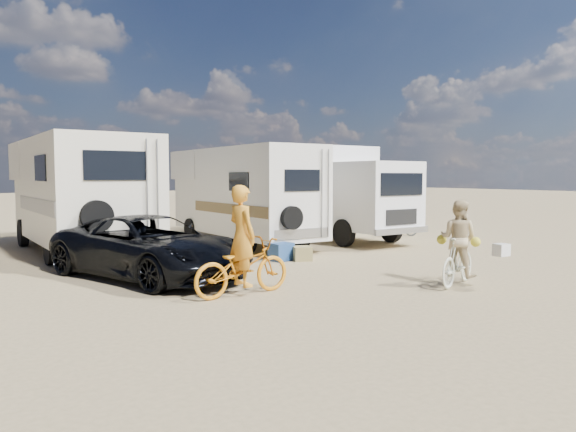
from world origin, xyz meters
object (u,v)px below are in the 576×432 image
dark_suv (150,247)px  bike_woman (458,261)px  box_truck (327,193)px  rider_woman (458,247)px  bike_man (242,267)px  cooler (281,252)px  bike_parked (399,225)px  crate (302,253)px  rv_left (79,196)px  rv_main (242,196)px  rider_man (242,245)px

dark_suv → bike_woman: size_ratio=2.96×
box_truck → rider_woman: box_truck is taller
bike_man → cooler: 4.23m
bike_parked → bike_man: bearing=138.5°
box_truck → cooler: 5.65m
bike_man → crate: bike_man is taller
dark_suv → rv_left: bearing=74.9°
bike_man → bike_parked: bearing=-64.4°
box_truck → bike_parked: size_ratio=4.69×
bike_man → crate: 4.37m
rv_main → box_truck: (3.30, -0.19, 0.06)m
bike_woman → cooler: bike_woman is taller
bike_man → rider_woman: rider_woman is taller
bike_woman → rider_man: 4.45m
rv_left → cooler: 6.42m
dark_suv → crate: bearing=-16.2°
bike_woman → rv_left: bearing=9.1°
crate → cooler: bearing=150.2°
box_truck → dark_suv: 8.90m
rv_left → rider_man: bearing=-82.5°
rv_main → rider_man: 7.89m
box_truck → bike_man: 9.74m
rider_man → rider_woman: (4.17, -1.47, -0.16)m
rv_left → box_truck: (8.26, -1.02, -0.02)m
rv_left → cooler: size_ratio=12.42×
rider_woman → crate: size_ratio=3.36×
rider_man → rider_woman: size_ratio=1.20×
bike_woman → cooler: size_ratio=2.84×
dark_suv → box_truck: bearing=8.1°
rv_left → rv_main: bearing=-12.3°
crate → rider_woman: bearing=-77.9°
bike_woman → crate: bearing=-9.8°
rider_woman → rv_main: bearing=-17.6°
bike_woman → bike_parked: bike_woman is taller
rv_main → bike_parked: 6.07m
rv_main → bike_woman: rv_main is taller
box_truck → crate: (-3.61, -3.91, -1.43)m
box_truck → dark_suv: box_truck is taller
rv_main → dark_suv: 6.34m
bike_parked → box_truck: bearing=85.3°
rider_man → rider_woman: rider_man is taller
rv_main → bike_man: bearing=-118.3°
rider_man → crate: bearing=-54.2°
bike_woman → rider_woman: 0.29m
rv_main → bike_woman: bearing=-87.3°
bike_woman → rider_man: rider_man is taller
cooler → bike_woman: bearing=-85.7°
cooler → bike_man: bearing=-143.3°
rider_woman → dark_suv: bearing=29.5°
crate → rv_left: bearing=133.3°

